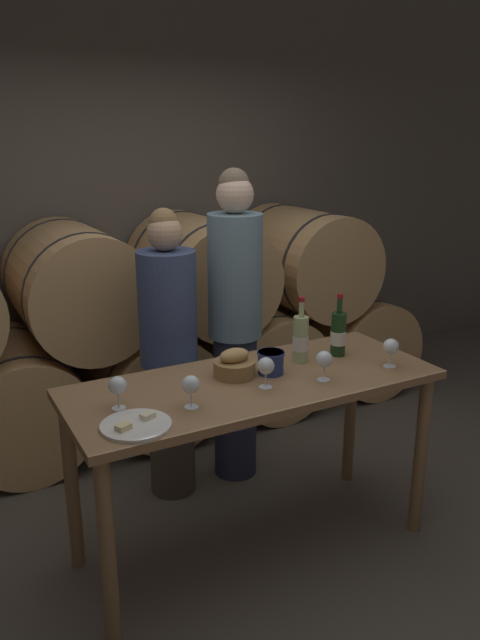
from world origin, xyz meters
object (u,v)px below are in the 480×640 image
object	(u,v)px
tasting_table	(254,404)
cheese_plate	(136,425)
person_right	(235,324)
blue_crock	(271,362)
bread_basket	(234,365)
wine_bottle_white	(301,339)
wine_glass_center	(265,367)
wine_glass_left	(191,385)
person_left	(169,354)
wine_glass_right	(324,360)
wine_glass_far_right	(391,347)
wine_glass_far_left	(118,386)
wine_bottle_red	(338,334)

from	to	relation	value
tasting_table	cheese_plate	xyz separation A→B (m)	(-0.64, -0.20, 0.13)
person_right	cheese_plate	distance (m)	1.25
blue_crock	bread_basket	xyz separation A→B (m)	(-0.17, 0.05, -0.01)
person_right	wine_bottle_white	distance (m)	0.58
wine_glass_center	wine_glass_left	bearing A→B (deg)	-174.68
person_left	wine_glass_left	size ratio (longest dim) A/B	11.38
wine_glass_right	person_left	bearing A→B (deg)	117.31
wine_glass_right	cheese_plate	bearing A→B (deg)	-177.46
person_right	blue_crock	bearing A→B (deg)	-103.13
wine_glass_center	wine_glass_right	bearing A→B (deg)	-10.93
cheese_plate	wine_glass_center	size ratio (longest dim) A/B	1.95
blue_crock	wine_glass_far_right	distance (m)	0.59
person_left	wine_bottle_white	distance (m)	0.76
wine_glass_far_left	wine_glass_center	world-z (taller)	same
wine_bottle_red	wine_glass_far_right	distance (m)	0.28
wine_glass_left	bread_basket	bearing A→B (deg)	34.75
wine_glass_left	wine_glass_right	bearing A→B (deg)	-1.64
wine_glass_far_left	wine_glass_right	world-z (taller)	same
wine_bottle_red	bread_basket	distance (m)	0.60
wine_bottle_red	wine_glass_center	distance (m)	0.57
cheese_plate	wine_glass_right	world-z (taller)	wine_glass_right
blue_crock	wine_glass_left	distance (m)	0.51
bread_basket	cheese_plate	world-z (taller)	bread_basket
person_right	wine_bottle_red	size ratio (longest dim) A/B	5.60
person_left	tasting_table	bearing A→B (deg)	-77.31
wine_bottle_white	wine_glass_center	distance (m)	0.38
wine_bottle_red	wine_glass_far_left	world-z (taller)	wine_bottle_red
tasting_table	wine_glass_center	distance (m)	0.25
tasting_table	wine_glass_center	bearing A→B (deg)	-90.97
tasting_table	wine_bottle_white	world-z (taller)	wine_bottle_white
blue_crock	wine_glass_far_left	bearing A→B (deg)	-177.24
person_left	bread_basket	size ratio (longest dim) A/B	8.30
tasting_table	wine_glass_far_right	distance (m)	0.72
wine_bottle_red	wine_glass_right	world-z (taller)	wine_bottle_red
tasting_table	bread_basket	bearing A→B (deg)	125.66
wine_glass_far_left	wine_glass_left	xyz separation A→B (m)	(0.27, -0.13, 0.00)
wine_bottle_red	wine_bottle_white	world-z (taller)	wine_bottle_white
wine_glass_left	blue_crock	bearing A→B (deg)	19.23
wine_glass_center	wine_glass_far_right	xyz separation A→B (m)	(0.66, -0.07, 0.00)
person_left	person_right	size ratio (longest dim) A/B	0.90
person_right	wine_glass_left	xyz separation A→B (m)	(-0.63, -0.81, 0.05)
wine_glass_left	cheese_plate	bearing A→B (deg)	-167.16
wine_glass_far_left	wine_bottle_white	bearing A→B (deg)	6.15
wine_bottle_white	wine_glass_left	size ratio (longest dim) A/B	2.32
bread_basket	wine_glass_center	size ratio (longest dim) A/B	1.37
blue_crock	wine_glass_left	world-z (taller)	wine_glass_left
wine_bottle_red	wine_glass_right	distance (m)	0.35
wine_bottle_white	person_left	bearing A→B (deg)	129.27
wine_glass_far_left	wine_glass_right	size ratio (longest dim) A/B	1.00
wine_bottle_red	wine_glass_left	bearing A→B (deg)	-166.33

